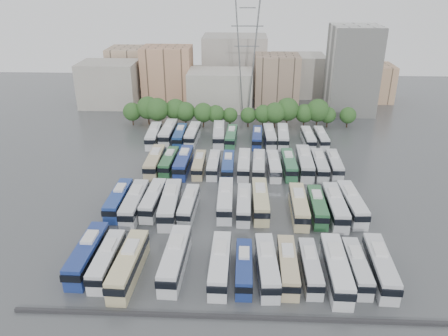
{
  "coord_description": "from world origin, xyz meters",
  "views": [
    {
      "loc": [
        1.26,
        -75.85,
        40.72
      ],
      "look_at": [
        -2.48,
        6.84,
        3.0
      ],
      "focal_mm": 35.0,
      "sensor_mm": 36.0,
      "label": 1
    }
  ],
  "objects_px": {
    "bus_r3_s3": "(193,134)",
    "bus_r3_s9": "(270,136)",
    "bus_r0_s4": "(175,258)",
    "bus_r2_s13": "(334,164)",
    "bus_r1_s8": "(260,200)",
    "bus_r1_s13": "(352,203)",
    "bus_r0_s2": "(129,264)",
    "bus_r0_s1": "(107,260)",
    "bus_r2_s9": "(274,165)",
    "bus_r2_s12": "(320,165)",
    "bus_r1_s4": "(189,205)",
    "bus_r2_s11": "(305,163)",
    "bus_r1_s11": "(317,206)",
    "bus_r2_s6": "(228,165)",
    "bus_r2_s3": "(184,162)",
    "bus_r2_s4": "(199,164)",
    "bus_r0_s12": "(357,267)",
    "bus_r3_s8": "(257,137)",
    "bus_r3_s6": "(231,136)",
    "bus_r0_s8": "(267,266)",
    "bus_r1_s2": "(153,199)",
    "bus_r1_s10": "(299,206)",
    "bus_r0_s9": "(288,266)",
    "bus_r1_s3": "(170,203)",
    "bus_r0_s13": "(380,266)",
    "bus_r3_s5": "(219,134)",
    "bus_r1_s0": "(119,200)",
    "bus_r3_s10": "(283,136)",
    "bus_r3_s2": "(180,135)",
    "bus_r3_s12": "(308,138)",
    "electricity_pylon": "(247,55)",
    "bus_r0_s11": "(336,268)",
    "bus_r0_s10": "(310,267)",
    "bus_r1_s1": "(135,203)",
    "bus_r2_s5": "(214,164)",
    "bus_r3_s13": "(321,138)",
    "bus_r2_s2": "(169,162)",
    "bus_r0_s0": "(88,254)",
    "bus_r1_s6": "(225,199)",
    "bus_r2_s1": "(155,161)",
    "bus_r1_s12": "(335,206)",
    "bus_r3_s1": "(168,132)",
    "bus_r2_s10": "(289,164)",
    "bus_r2_s8": "(259,165)",
    "bus_r0_s6": "(220,264)"
  },
  "relations": [
    {
      "from": "bus_r0_s12",
      "to": "bus_r2_s2",
      "type": "relative_size",
      "value": 0.96
    },
    {
      "from": "bus_r1_s10",
      "to": "bus_r1_s12",
      "type": "xyz_separation_m",
      "value": [
        6.48,
        0.03,
        0.07
      ]
    },
    {
      "from": "bus_r0_s1",
      "to": "bus_r2_s9",
      "type": "relative_size",
      "value": 1.04
    },
    {
      "from": "electricity_pylon",
      "to": "bus_r0_s8",
      "type": "distance_m",
      "value": 76.29
    },
    {
      "from": "bus_r0_s12",
      "to": "bus_r3_s8",
      "type": "relative_size",
      "value": 1.01
    },
    {
      "from": "bus_r0_s2",
      "to": "bus_r2_s9",
      "type": "relative_size",
      "value": 1.17
    },
    {
      "from": "bus_r1_s8",
      "to": "bus_r0_s4",
      "type": "bearing_deg",
      "value": -126.19
    },
    {
      "from": "bus_r0_s2",
      "to": "bus_r3_s12",
      "type": "xyz_separation_m",
      "value": [
        32.77,
        54.42,
        -0.37
      ]
    },
    {
      "from": "bus_r0_s4",
      "to": "bus_r1_s13",
      "type": "height_order",
      "value": "bus_r0_s4"
    },
    {
      "from": "bus_r2_s5",
      "to": "bus_r2_s10",
      "type": "xyz_separation_m",
      "value": [
        16.52,
        0.53,
        0.17
      ]
    },
    {
      "from": "bus_r0_s11",
      "to": "bus_r2_s1",
      "type": "distance_m",
      "value": 49.39
    },
    {
      "from": "bus_r3_s2",
      "to": "bus_r3_s5",
      "type": "bearing_deg",
      "value": 5.53
    },
    {
      "from": "bus_r1_s0",
      "to": "bus_r3_s10",
      "type": "bearing_deg",
      "value": 47.32
    },
    {
      "from": "bus_r3_s2",
      "to": "bus_r3_s12",
      "type": "distance_m",
      "value": 32.83
    },
    {
      "from": "bus_r0_s4",
      "to": "bus_r2_s13",
      "type": "bearing_deg",
      "value": 52.46
    },
    {
      "from": "bus_r3_s2",
      "to": "bus_r0_s0",
      "type": "bearing_deg",
      "value": -97.28
    },
    {
      "from": "bus_r2_s11",
      "to": "bus_r0_s0",
      "type": "bearing_deg",
      "value": -134.88
    },
    {
      "from": "bus_r1_s4",
      "to": "bus_r2_s11",
      "type": "bearing_deg",
      "value": 42.23
    },
    {
      "from": "bus_r2_s3",
      "to": "bus_r3_s8",
      "type": "bearing_deg",
      "value": 47.61
    },
    {
      "from": "bus_r0_s1",
      "to": "bus_r2_s12",
      "type": "height_order",
      "value": "bus_r2_s12"
    },
    {
      "from": "bus_r1_s8",
      "to": "bus_r3_s1",
      "type": "distance_m",
      "value": 42.32
    },
    {
      "from": "bus_r0_s2",
      "to": "bus_r3_s9",
      "type": "bearing_deg",
      "value": 69.37
    },
    {
      "from": "bus_r0_s6",
      "to": "bus_r2_s9",
      "type": "height_order",
      "value": "bus_r0_s6"
    },
    {
      "from": "bus_r3_s6",
      "to": "bus_r3_s9",
      "type": "relative_size",
      "value": 0.95
    },
    {
      "from": "bus_r3_s10",
      "to": "bus_r1_s6",
      "type": "bearing_deg",
      "value": -108.28
    },
    {
      "from": "bus_r2_s3",
      "to": "bus_r2_s4",
      "type": "xyz_separation_m",
      "value": [
        3.5,
        -0.44,
        -0.32
      ]
    },
    {
      "from": "bus_r1_s4",
      "to": "bus_r0_s11",
      "type": "bearing_deg",
      "value": -35.15
    },
    {
      "from": "bus_r1_s2",
      "to": "bus_r3_s9",
      "type": "distance_m",
      "value": 41.96
    },
    {
      "from": "bus_r0_s2",
      "to": "bus_r3_s9",
      "type": "xyz_separation_m",
      "value": [
        22.98,
        54.75,
        -0.21
      ]
    },
    {
      "from": "bus_r0_s9",
      "to": "bus_r1_s3",
      "type": "xyz_separation_m",
      "value": [
        -19.75,
        17.02,
        0.29
      ]
    },
    {
      "from": "bus_r2_s4",
      "to": "bus_r3_s2",
      "type": "xyz_separation_m",
      "value": [
        -6.67,
        17.71,
        0.13
      ]
    },
    {
      "from": "bus_r1_s13",
      "to": "bus_r3_s3",
      "type": "height_order",
      "value": "bus_r1_s13"
    },
    {
      "from": "bus_r1_s11",
      "to": "bus_r2_s9",
      "type": "distance_m",
      "value": 19.01
    },
    {
      "from": "bus_r0_s13",
      "to": "bus_r3_s5",
      "type": "xyz_separation_m",
      "value": [
        -26.25,
        53.97,
        0.05
      ]
    },
    {
      "from": "bus_r1_s6",
      "to": "bus_r2_s1",
      "type": "xyz_separation_m",
      "value": [
        -16.38,
        16.85,
        0.03
      ]
    },
    {
      "from": "bus_r1_s12",
      "to": "bus_r2_s5",
      "type": "xyz_separation_m",
      "value": [
        -23.11,
        18.07,
        -0.33
      ]
    },
    {
      "from": "bus_r1_s10",
      "to": "bus_r2_s9",
      "type": "xyz_separation_m",
      "value": [
        -3.45,
        17.94,
        -0.17
      ]
    },
    {
      "from": "bus_r0_s13",
      "to": "bus_r3_s9",
      "type": "xyz_separation_m",
      "value": [
        -13.17,
        53.38,
        -0.1
      ]
    },
    {
      "from": "bus_r1_s1",
      "to": "bus_r3_s5",
      "type": "xyz_separation_m",
      "value": [
        13.28,
        37.18,
        -0.01
      ]
    },
    {
      "from": "bus_r0_s8",
      "to": "bus_r0_s12",
      "type": "xyz_separation_m",
      "value": [
        12.94,
        0.58,
        -0.19
      ]
    },
    {
      "from": "bus_r2_s11",
      "to": "bus_r2_s12",
      "type": "bearing_deg",
      "value": -5.03
    },
    {
      "from": "bus_r2_s5",
      "to": "bus_r3_s13",
      "type": "relative_size",
      "value": 1.0
    },
    {
      "from": "bus_r2_s8",
      "to": "bus_r2_s11",
      "type": "height_order",
      "value": "bus_r2_s11"
    },
    {
      "from": "bus_r0_s9",
      "to": "bus_r2_s11",
      "type": "relative_size",
      "value": 0.87
    },
    {
      "from": "bus_r2_s1",
      "to": "bus_r1_s0",
      "type": "bearing_deg",
      "value": -100.94
    },
    {
      "from": "bus_r0_s10",
      "to": "bus_r0_s8",
      "type": "bearing_deg",
      "value": -177.54
    },
    {
      "from": "bus_r1_s11",
      "to": "bus_r2_s6",
      "type": "xyz_separation_m",
      "value": [
        -16.77,
        17.44,
        -0.05
      ]
    },
    {
      "from": "bus_r3_s3",
      "to": "bus_r3_s9",
      "type": "height_order",
      "value": "bus_r3_s3"
    },
    {
      "from": "bus_r1_s13",
      "to": "bus_r2_s4",
      "type": "height_order",
      "value": "bus_r1_s13"
    },
    {
      "from": "bus_r0_s8",
      "to": "bus_r3_s10",
      "type": "relative_size",
      "value": 1.01
    }
  ]
}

